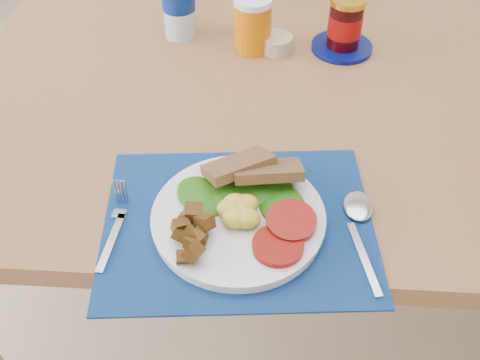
# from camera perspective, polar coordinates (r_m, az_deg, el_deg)

# --- Properties ---
(table) EXTENTS (1.40, 0.90, 0.75)m
(table) POSITION_cam_1_polar(r_m,az_deg,el_deg) (1.16, 7.48, 5.55)
(table) COLOR brown
(table) RESTS_ON ground
(chair_far) EXTENTS (0.46, 0.44, 1.24)m
(chair_far) POSITION_cam_1_polar(r_m,az_deg,el_deg) (1.70, 4.01, 17.33)
(chair_far) COLOR brown
(chair_far) RESTS_ON ground
(placemat) EXTENTS (0.43, 0.35, 0.00)m
(placemat) POSITION_cam_1_polar(r_m,az_deg,el_deg) (0.85, -0.17, -4.40)
(placemat) COLOR black
(placemat) RESTS_ON table
(breakfast_plate) EXTENTS (0.26, 0.26, 0.06)m
(breakfast_plate) POSITION_cam_1_polar(r_m,az_deg,el_deg) (0.83, -0.54, -3.68)
(breakfast_plate) COLOR silver
(breakfast_plate) RESTS_ON placemat
(fork) EXTENTS (0.02, 0.16, 0.00)m
(fork) POSITION_cam_1_polar(r_m,az_deg,el_deg) (0.86, -12.45, -4.40)
(fork) COLOR #B2B5BA
(fork) RESTS_ON placemat
(spoon) EXTENTS (0.05, 0.19, 0.01)m
(spoon) POSITION_cam_1_polar(r_m,az_deg,el_deg) (0.86, 12.06, -4.12)
(spoon) COLOR #B2B5BA
(spoon) RESTS_ON placemat
(juice_glass) EXTENTS (0.08, 0.08, 0.11)m
(juice_glass) POSITION_cam_1_polar(r_m,az_deg,el_deg) (1.21, 1.28, 15.47)
(juice_glass) COLOR #CB6405
(juice_glass) RESTS_ON table
(ramekin) EXTENTS (0.07, 0.07, 0.03)m
(ramekin) POSITION_cam_1_polar(r_m,az_deg,el_deg) (1.22, 3.73, 13.68)
(ramekin) COLOR tan
(ramekin) RESTS_ON table
(jam_on_saucer) EXTENTS (0.13, 0.13, 0.12)m
(jam_on_saucer) POSITION_cam_1_polar(r_m,az_deg,el_deg) (1.22, 10.57, 15.01)
(jam_on_saucer) COLOR #050D58
(jam_on_saucer) RESTS_ON table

